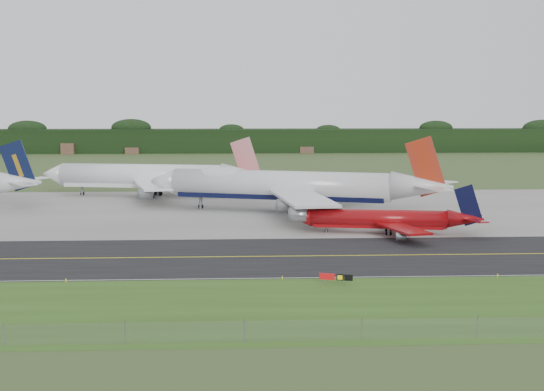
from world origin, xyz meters
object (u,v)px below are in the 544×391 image
at_px(jet_red_737, 388,220).
at_px(jet_star_tail, 153,177).
at_px(jet_ba_747, 290,186).
at_px(taxiway_sign, 336,277).

height_order(jet_red_737, jet_star_tail, jet_star_tail).
xyz_separation_m(jet_ba_747, jet_red_737, (16.25, -29.88, -3.34)).
distance_m(jet_ba_747, taxiway_sign, 70.57).
bearing_deg(jet_red_737, jet_ba_747, 118.54).
bearing_deg(jet_ba_747, jet_star_tail, 137.93).
xyz_separation_m(jet_ba_747, jet_star_tail, (-34.01, 30.70, -0.63)).
relative_size(jet_red_737, taxiway_sign, 8.08).
xyz_separation_m(jet_red_737, taxiway_sign, (-15.40, -40.51, -1.59)).
bearing_deg(taxiway_sign, jet_red_737, 69.19).
height_order(jet_star_tail, taxiway_sign, jet_star_tail).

